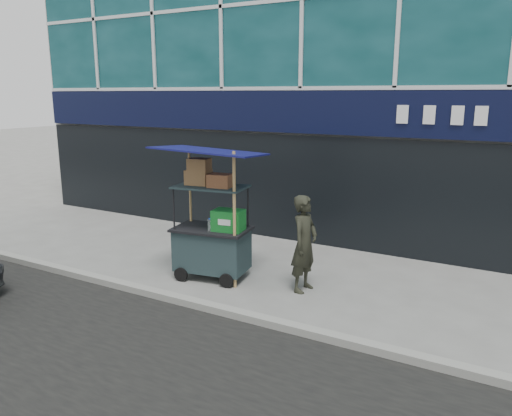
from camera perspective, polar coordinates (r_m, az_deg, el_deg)
The scene contains 4 objects.
ground at distance 8.29m, azimuth -6.78°, elevation -10.52°, with size 80.00×80.00×0.00m, color slate.
curb at distance 8.12m, azimuth -7.64°, elevation -10.60°, with size 80.00×0.18×0.12m, color gray.
vendor_cart at distance 9.00m, azimuth -4.99°, elevation -2.83°, with size 1.97×1.53×2.42m.
vendor_man at distance 8.44m, azimuth 5.55°, elevation -4.08°, with size 0.60×0.40×1.66m, color black.
Camera 1 is at (4.56, -6.10, 3.29)m, focal length 35.00 mm.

